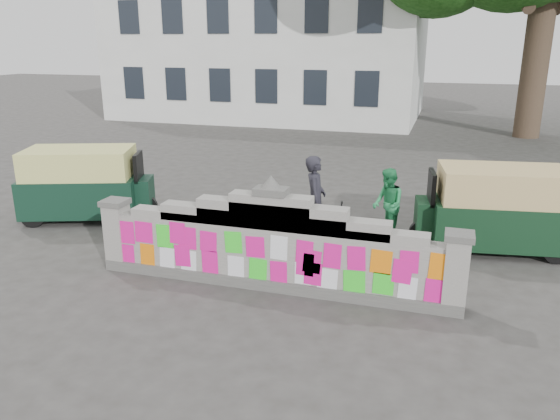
% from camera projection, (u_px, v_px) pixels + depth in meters
% --- Properties ---
extents(ground, '(100.00, 100.00, 0.00)m').
position_uv_depth(ground, '(272.00, 287.00, 9.53)').
color(ground, '#383533').
rests_on(ground, ground).
extents(parapet_wall, '(6.48, 0.44, 2.01)m').
position_uv_depth(parapet_wall, '(271.00, 247.00, 9.30)').
color(parapet_wall, '#4C4C49').
rests_on(parapet_wall, ground).
extents(building, '(16.00, 10.00, 8.90)m').
position_uv_depth(building, '(274.00, 42.00, 30.34)').
color(building, silver).
rests_on(building, ground).
extents(cyclist_bike, '(2.05, 1.03, 1.03)m').
position_uv_depth(cyclist_bike, '(315.00, 229.00, 10.92)').
color(cyclist_bike, black).
rests_on(cyclist_bike, ground).
extents(cyclist_rider, '(0.53, 0.70, 1.75)m').
position_uv_depth(cyclist_rider, '(315.00, 212.00, 10.81)').
color(cyclist_rider, '#23212A').
rests_on(cyclist_rider, ground).
extents(pedestrian, '(0.85, 0.93, 1.54)m').
position_uv_depth(pedestrian, '(388.00, 204.00, 11.65)').
color(pedestrian, '#289553').
rests_on(pedestrian, ground).
extents(rickshaw_left, '(3.16, 2.24, 1.70)m').
position_uv_depth(rickshaw_left, '(85.00, 183.00, 12.94)').
color(rickshaw_left, black).
rests_on(rickshaw_left, ground).
extents(rickshaw_right, '(3.16, 1.80, 1.71)m').
position_uv_depth(rickshaw_right, '(496.00, 208.00, 11.00)').
color(rickshaw_right, black).
rests_on(rickshaw_right, ground).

